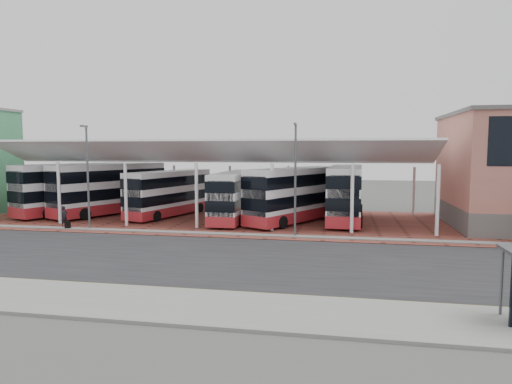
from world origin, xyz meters
TOP-DOWN VIEW (x-y plane):
  - ground at (0.00, 0.00)m, footprint 140.00×140.00m
  - road at (0.00, -1.00)m, footprint 120.00×14.00m
  - forecourt at (2.00, 13.00)m, footprint 72.00×16.00m
  - sidewalk at (0.00, -9.00)m, footprint 120.00×4.00m
  - north_kerb at (0.00, 6.20)m, footprint 120.00×0.80m
  - yellow_line_near at (0.00, -7.00)m, footprint 120.00×0.12m
  - yellow_line_far at (0.00, -6.70)m, footprint 120.00×0.12m
  - canopy at (-6.00, 13.94)m, footprint 37.00×11.63m
  - lamp_west at (-14.00, 6.27)m, footprint 0.16×0.90m
  - lamp_east at (2.00, 6.27)m, footprint 0.16×0.90m
  - bus_0 at (-20.21, 14.26)m, footprint 7.03×11.82m
  - bus_1 at (-16.62, 14.43)m, footprint 7.27×11.80m
  - bus_2 at (-10.54, 14.31)m, footprint 5.22×10.44m
  - bus_3 at (-3.91, 12.87)m, footprint 2.61×10.27m
  - bus_4 at (1.31, 13.01)m, footprint 7.59×11.09m
  - bus_5 at (5.60, 14.52)m, footprint 3.26×11.63m
  - pedestrian at (-16.77, 7.24)m, footprint 0.55×0.69m
  - suitcase at (-15.72, 6.06)m, footprint 0.37×0.27m

SIDE VIEW (x-z plane):
  - ground at x=0.00m, z-range 0.00..0.00m
  - road at x=0.00m, z-range 0.00..0.02m
  - yellow_line_near at x=0.00m, z-range 0.02..0.03m
  - yellow_line_far at x=0.00m, z-range 0.02..0.03m
  - forecourt at x=2.00m, z-range 0.00..0.06m
  - sidewalk at x=0.00m, z-range 0.00..0.14m
  - north_kerb at x=0.00m, z-range 0.00..0.14m
  - suitcase at x=-15.72m, z-range 0.06..0.70m
  - pedestrian at x=-16.77m, z-range 0.06..1.70m
  - bus_2 at x=-10.54m, z-range 0.05..4.25m
  - bus_3 at x=-3.91m, z-range 0.05..4.28m
  - bus_4 at x=1.31m, z-range 0.05..4.67m
  - bus_5 at x=5.60m, z-range 0.04..4.79m
  - bus_0 at x=-20.21m, z-range 0.04..4.87m
  - bus_1 at x=-16.62m, z-range 0.04..4.88m
  - lamp_west at x=-14.00m, z-range 0.32..8.40m
  - lamp_east at x=2.00m, z-range 0.32..8.40m
  - canopy at x=-6.00m, z-range 2.26..9.33m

